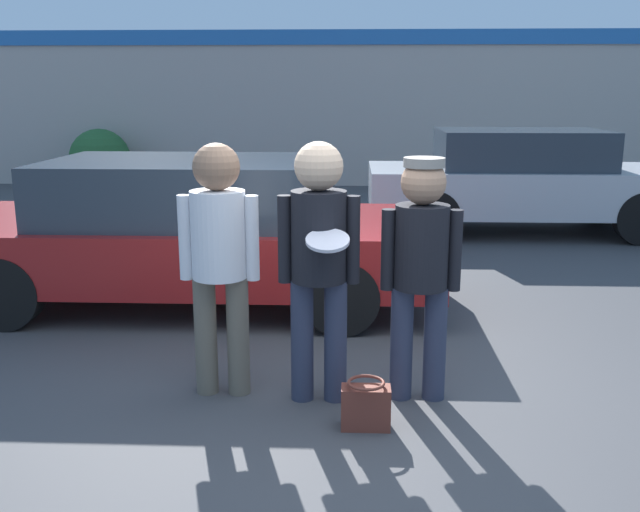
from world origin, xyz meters
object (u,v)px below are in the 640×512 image
object	(u,v)px
person_left	(219,248)
person_middle_with_frisbee	(319,250)
handbag	(366,406)
parked_car_near	(189,231)
parked_car_far	(523,180)
person_right	(421,259)
shrub	(100,159)

from	to	relation	value
person_left	person_middle_with_frisbee	size ratio (longest dim) A/B	0.99
handbag	person_middle_with_frisbee	bearing A→B (deg)	126.82
parked_car_near	parked_car_far	xyz separation A→B (m)	(3.99, 3.63, 0.05)
parked_car_near	parked_car_far	world-z (taller)	parked_car_far
person_left	person_middle_with_frisbee	distance (m)	0.66
person_right	parked_car_near	world-z (taller)	person_right
person_middle_with_frisbee	shrub	bearing A→B (deg)	116.38
person_left	shrub	xyz separation A→B (m)	(-4.28, 9.87, -0.40)
person_left	parked_car_near	size ratio (longest dim) A/B	0.36
parked_car_far	shrub	size ratio (longest dim) A/B	3.59
shrub	handbag	bearing A→B (deg)	-63.17
parked_car_far	handbag	distance (m)	6.67
person_right	parked_car_far	world-z (taller)	person_right
person_left	parked_car_far	distance (m)	6.62
person_right	parked_car_far	bearing A→B (deg)	70.89
person_left	handbag	world-z (taller)	person_left
person_middle_with_frisbee	person_left	bearing A→B (deg)	172.91
parked_car_near	shrub	distance (m)	8.56
person_left	person_middle_with_frisbee	world-z (taller)	person_middle_with_frisbee
person_right	parked_car_far	xyz separation A→B (m)	(1.99, 5.76, -0.21)
shrub	parked_car_far	bearing A→B (deg)	-28.63
person_right	parked_car_near	bearing A→B (deg)	133.17
parked_car_far	shrub	distance (m)	8.65
person_left	person_right	distance (m)	1.32
person_left	handbag	xyz separation A→B (m)	(0.96, -0.49, -0.87)
parked_car_near	parked_car_far	distance (m)	5.39
person_middle_with_frisbee	handbag	size ratio (longest dim) A/B	5.58
person_right	shrub	bearing A→B (deg)	119.46
shrub	person_left	bearing A→B (deg)	-66.57
person_left	person_right	world-z (taller)	person_left
person_right	handbag	distance (m)	1.00
person_left	parked_car_far	bearing A→B (deg)	59.99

